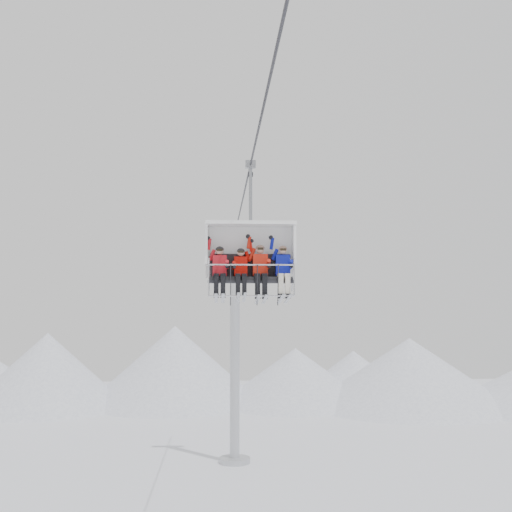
{
  "coord_description": "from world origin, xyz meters",
  "views": [
    {
      "loc": [
        -0.88,
        -15.64,
        9.32
      ],
      "look_at": [
        0.0,
        0.0,
        10.41
      ],
      "focal_mm": 45.0,
      "sensor_mm": 36.0,
      "label": 1
    }
  ],
  "objects": [
    {
      "name": "chairlift_carrier",
      "position": [
        0.0,
        2.97,
        10.72
      ],
      "size": [
        2.61,
        1.17,
        3.98
      ],
      "color": "black",
      "rests_on": "haul_cable"
    },
    {
      "name": "ridgeline",
      "position": [
        -1.58,
        42.05,
        2.84
      ],
      "size": [
        72.0,
        21.0,
        7.0
      ],
      "color": "white",
      "rests_on": "ground"
    },
    {
      "name": "skier_center_right",
      "position": [
        0.28,
        2.66,
        10.23
      ],
      "size": [
        0.42,
        1.69,
        1.68
      ],
      "color": "red",
      "rests_on": "chairlift_carrier"
    },
    {
      "name": "lift_tower_right",
      "position": [
        0.0,
        22.0,
        5.78
      ],
      "size": [
        2.0,
        1.8,
        13.48
      ],
      "color": "#B0B2B8",
      "rests_on": "ground"
    },
    {
      "name": "skier_far_left",
      "position": [
        -0.89,
        2.66,
        10.2
      ],
      "size": [
        0.4,
        1.69,
        1.6
      ],
      "color": "red",
      "rests_on": "chairlift_carrier"
    },
    {
      "name": "skier_center_left",
      "position": [
        -0.29,
        2.65,
        10.18
      ],
      "size": [
        0.38,
        1.69,
        1.52
      ],
      "color": "#B80B03",
      "rests_on": "chairlift_carrier"
    },
    {
      "name": "haul_cable",
      "position": [
        0.0,
        0.0,
        13.3
      ],
      "size": [
        0.06,
        50.0,
        0.06
      ],
      "primitive_type": "cylinder",
      "rotation": [
        1.57,
        0.0,
        0.0
      ],
      "color": "#2B2B30",
      "rests_on": "lift_tower_left"
    },
    {
      "name": "skier_far_right",
      "position": [
        0.93,
        2.66,
        10.21
      ],
      "size": [
        0.41,
        1.69,
        1.64
      ],
      "color": "#0D169C",
      "rests_on": "chairlift_carrier"
    }
  ]
}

